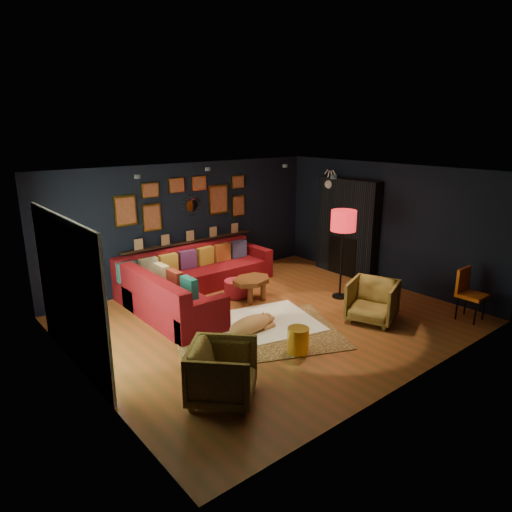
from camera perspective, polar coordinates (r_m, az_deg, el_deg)
floor at (r=8.25m, az=1.83°, el=-7.92°), size 6.50×6.50×0.00m
room_walls at (r=7.74m, az=1.93°, el=2.92°), size 6.50×6.50×6.50m
sectional at (r=9.17m, az=-8.54°, el=-3.43°), size 3.41×2.69×0.86m
ledge at (r=10.02m, az=-8.23°, el=1.82°), size 3.20×0.12×0.04m
gallery_wall at (r=9.87m, az=-8.61°, el=6.85°), size 3.15×0.04×1.02m
sunburst_mirror at (r=9.94m, az=-8.04°, el=6.32°), size 0.47×0.16×0.47m
fireplace at (r=10.66m, az=11.31°, el=3.09°), size 0.31×1.60×2.20m
deer_head at (r=10.84m, az=9.72°, el=8.91°), size 0.50×0.28×0.45m
sliding_door at (r=6.89m, az=-22.32°, el=-4.26°), size 0.06×2.80×2.20m
ceiling_spots at (r=8.20m, az=-1.74°, el=10.50°), size 3.30×2.50×0.06m
shag_rug at (r=8.02m, az=0.06°, el=-8.53°), size 2.37×1.96×0.03m
leopard_rug at (r=7.71m, az=0.17°, el=-9.65°), size 3.22×2.83×0.02m
coffee_table at (r=8.98m, az=-0.53°, el=-3.33°), size 0.98×0.82×0.43m
pouf at (r=9.23m, az=-2.47°, el=-4.02°), size 0.49×0.49×0.32m
armchair_left at (r=5.87m, az=-4.21°, el=-14.01°), size 1.10×1.10×0.83m
armchair_right at (r=8.31m, az=14.36°, el=-5.23°), size 0.98×1.01×0.81m
gold_stool at (r=7.05m, az=5.29°, el=-10.49°), size 0.33×0.33×0.41m
orange_chair at (r=8.92m, az=24.99°, el=-3.83°), size 0.45×0.45×0.93m
floor_lamp at (r=9.00m, az=10.87°, el=3.92°), size 0.49×0.49×1.78m
dog at (r=7.67m, az=-0.72°, el=-8.22°), size 1.20×0.64×0.37m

